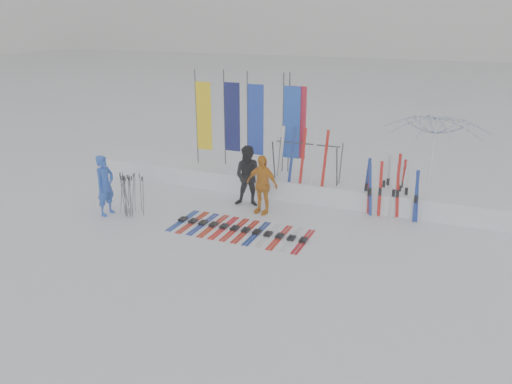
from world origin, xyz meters
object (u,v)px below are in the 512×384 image
at_px(ski_row, 240,230).
at_px(ski_rack, 307,157).
at_px(person_blue, 105,185).
at_px(person_black, 249,176).
at_px(person_yellow, 262,184).
at_px(tent_canopy, 433,158).

distance_m(ski_row, ski_rack, 3.44).
xyz_separation_m(person_blue, ski_rack, (4.92, 3.45, 0.50)).
height_order(person_black, ski_rack, person_black).
height_order(person_blue, person_yellow, person_blue).
bearing_deg(ski_row, ski_rack, 73.90).
bearing_deg(person_blue, tent_canopy, -58.27).
xyz_separation_m(person_black, tent_canopy, (4.98, 2.47, 0.46)).
bearing_deg(person_blue, person_yellow, -62.87).
xyz_separation_m(person_yellow, ski_row, (-0.03, -1.45, -0.83)).
bearing_deg(ski_rack, person_blue, -144.95).
height_order(person_yellow, tent_canopy, tent_canopy).
distance_m(person_blue, ski_rack, 6.03).
relative_size(person_black, ski_rack, 0.91).
bearing_deg(person_black, person_yellow, -46.87).
distance_m(person_blue, tent_canopy, 9.72).
bearing_deg(ski_row, tent_canopy, 44.19).
height_order(ski_row, ski_rack, ski_rack).
distance_m(person_yellow, ski_row, 1.67).
relative_size(person_black, tent_canopy, 0.60).
relative_size(person_yellow, ski_row, 0.47).
relative_size(tent_canopy, ski_row, 0.83).
distance_m(person_yellow, ski_rack, 1.88).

